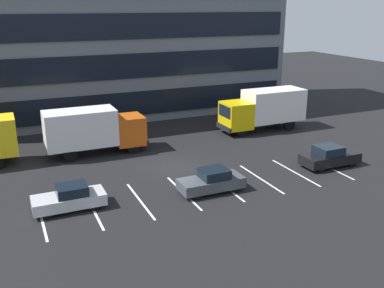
{
  "coord_description": "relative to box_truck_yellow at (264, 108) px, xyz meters",
  "views": [
    {
      "loc": [
        -11.01,
        -27.22,
        11.18
      ],
      "look_at": [
        1.32,
        0.52,
        1.4
      ],
      "focal_mm": 40.96,
      "sensor_mm": 36.0,
      "label": 1
    }
  ],
  "objects": [
    {
      "name": "sedan_silver",
      "position": [
        -18.99,
        -9.48,
        -1.4
      ],
      "size": [
        4.03,
        1.69,
        1.44
      ],
      "color": "silver",
      "rests_on": "ground_plane"
    },
    {
      "name": "sedan_charcoal",
      "position": [
        -10.54,
        -10.53,
        -1.39
      ],
      "size": [
        4.06,
        1.7,
        1.45
      ],
      "color": "#474C51",
      "rests_on": "ground_plane"
    },
    {
      "name": "box_truck_yellow",
      "position": [
        0.0,
        0.0,
        0.0
      ],
      "size": [
        7.97,
        2.64,
        3.69
      ],
      "color": "yellow",
      "rests_on": "ground_plane"
    },
    {
      "name": "box_truck_orange",
      "position": [
        -15.66,
        -0.43,
        -0.08
      ],
      "size": [
        7.67,
        2.54,
        3.56
      ],
      "color": "#D85914",
      "rests_on": "ground_plane"
    },
    {
      "name": "ground_plane",
      "position": [
        -10.83,
        -5.74,
        -2.08
      ],
      "size": [
        120.0,
        120.0,
        0.0
      ],
      "primitive_type": "plane",
      "color": "black"
    },
    {
      "name": "office_building",
      "position": [
        -10.83,
        12.21,
        8.72
      ],
      "size": [
        35.19,
        10.58,
        21.6
      ],
      "color": "slate",
      "rests_on": "ground_plane"
    },
    {
      "name": "sedan_black",
      "position": [
        -0.84,
        -9.98,
        -1.35
      ],
      "size": [
        4.28,
        1.79,
        1.53
      ],
      "color": "black",
      "rests_on": "ground_plane"
    },
    {
      "name": "lot_markings",
      "position": [
        -10.83,
        -10.04,
        -2.08
      ],
      "size": [
        19.74,
        5.4,
        0.01
      ],
      "color": "silver",
      "rests_on": "ground_plane"
    }
  ]
}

